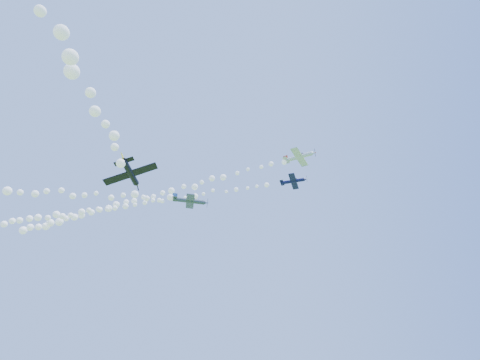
{
  "coord_description": "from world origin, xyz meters",
  "views": [
    {
      "loc": [
        8.36,
        -74.01,
        4.64
      ],
      "look_at": [
        4.74,
        -6.56,
        45.64
      ],
      "focal_mm": 30.0,
      "sensor_mm": 36.0,
      "label": 1
    }
  ],
  "objects_px": {
    "plane_navy": "(293,181)",
    "plane_black": "(130,173)",
    "plane_grey": "(190,201)",
    "plane_white": "(299,157)"
  },
  "relations": [
    {
      "from": "plane_navy",
      "to": "plane_black",
      "type": "bearing_deg",
      "value": -118.29
    },
    {
      "from": "plane_black",
      "to": "plane_grey",
      "type": "bearing_deg",
      "value": -14.4
    },
    {
      "from": "plane_white",
      "to": "plane_grey",
      "type": "xyz_separation_m",
      "value": [
        -22.39,
        -3.7,
        -12.14
      ]
    },
    {
      "from": "plane_grey",
      "to": "plane_navy",
      "type": "bearing_deg",
      "value": 13.93
    },
    {
      "from": "plane_white",
      "to": "plane_black",
      "type": "distance_m",
      "value": 40.58
    },
    {
      "from": "plane_white",
      "to": "plane_navy",
      "type": "xyz_separation_m",
      "value": [
        -1.01,
        6.68,
        -2.09
      ]
    },
    {
      "from": "plane_black",
      "to": "plane_navy",
      "type": "bearing_deg",
      "value": -41.25
    },
    {
      "from": "plane_navy",
      "to": "plane_black",
      "type": "xyz_separation_m",
      "value": [
        -26.45,
        -30.39,
        -16.09
      ]
    },
    {
      "from": "plane_white",
      "to": "plane_grey",
      "type": "relative_size",
      "value": 1.01
    },
    {
      "from": "plane_navy",
      "to": "plane_grey",
      "type": "bearing_deg",
      "value": -141.37
    }
  ]
}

